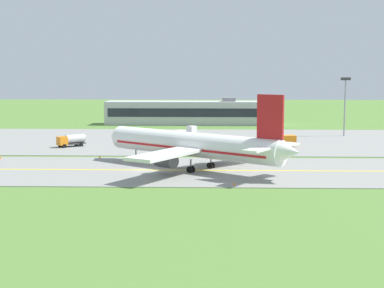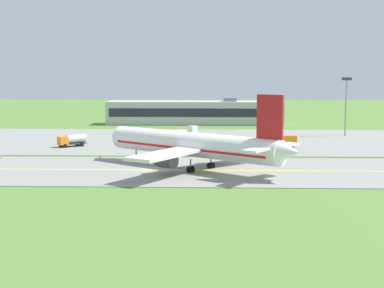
{
  "view_description": "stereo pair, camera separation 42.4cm",
  "coord_description": "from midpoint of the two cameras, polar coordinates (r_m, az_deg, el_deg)",
  "views": [
    {
      "loc": [
        10.46,
        -92.34,
        15.85
      ],
      "look_at": [
        7.48,
        3.23,
        4.0
      ],
      "focal_mm": 53.9,
      "sensor_mm": 36.0,
      "label": 1
    },
    {
      "loc": [
        10.88,
        -92.32,
        15.85
      ],
      "look_at": [
        7.48,
        3.23,
        4.0
      ],
      "focal_mm": 53.9,
      "sensor_mm": 36.0,
      "label": 2
    }
  ],
  "objects": [
    {
      "name": "traffic_cone_near_edge",
      "position": [
        108.25,
        -9.23,
        -1.29
      ],
      "size": [
        0.44,
        0.44,
        0.6
      ],
      "primitive_type": "cone",
      "color": "orange",
      "rests_on": "ground"
    },
    {
      "name": "apron_pad",
      "position": [
        135.26,
        1.49,
        0.35
      ],
      "size": [
        140.0,
        52.0,
        0.1
      ],
      "primitive_type": "cube",
      "color": "gray",
      "rests_on": "ground"
    },
    {
      "name": "apron_light_mast",
      "position": [
        149.1,
        14.83,
        4.32
      ],
      "size": [
        2.4,
        0.5,
        14.7
      ],
      "color": "gray",
      "rests_on": "ground"
    },
    {
      "name": "service_truck_fuel",
      "position": [
        126.13,
        -11.97,
        0.39
      ],
      "size": [
        5.9,
        5.45,
        2.65
      ],
      "color": "orange",
      "rests_on": "ground"
    },
    {
      "name": "traffic_cone_mid_edge",
      "position": [
        81.46,
        4.06,
        -3.96
      ],
      "size": [
        0.44,
        0.44,
        0.6
      ],
      "primitive_type": "cone",
      "color": "orange",
      "rests_on": "ground"
    },
    {
      "name": "airplane_lead",
      "position": [
        94.04,
        0.06,
        -0.09
      ],
      "size": [
        33.41,
        29.26,
        12.7
      ],
      "color": "white",
      "rests_on": "ground"
    },
    {
      "name": "taxiway_strip",
      "position": [
        94.28,
        -4.75,
        -2.61
      ],
      "size": [
        240.0,
        28.0,
        0.1
      ],
      "primitive_type": "cube",
      "color": "gray",
      "rests_on": "ground"
    },
    {
      "name": "service_truck_baggage",
      "position": [
        124.08,
        8.78,
        0.36
      ],
      "size": [
        6.26,
        3.12,
        2.6
      ],
      "color": "orange",
      "rests_on": "ground"
    },
    {
      "name": "ground_plane",
      "position": [
        94.29,
        -4.75,
        -2.64
      ],
      "size": [
        500.0,
        500.0,
        0.0
      ],
      "primitive_type": "plane",
      "color": "#517A33"
    },
    {
      "name": "service_truck_catering",
      "position": [
        147.66,
        -0.47,
        1.36
      ],
      "size": [
        6.18,
        5.74,
        2.59
      ],
      "color": "silver",
      "rests_on": "ground"
    },
    {
      "name": "taxiway_centreline",
      "position": [
        94.27,
        -4.75,
        -2.57
      ],
      "size": [
        220.0,
        0.6,
        0.01
      ],
      "primitive_type": "cube",
      "color": "yellow",
      "rests_on": "taxiway_strip"
    },
    {
      "name": "traffic_cone_far_edge",
      "position": [
        111.87,
        -18.5,
        -1.29
      ],
      "size": [
        0.44,
        0.44,
        0.6
      ],
      "primitive_type": "cone",
      "color": "orange",
      "rests_on": "ground"
    },
    {
      "name": "terminal_building",
      "position": [
        177.68,
        0.12,
        3.11
      ],
      "size": [
        53.9,
        9.43,
        8.33
      ],
      "color": "#B2B2B7",
      "rests_on": "ground"
    }
  ]
}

